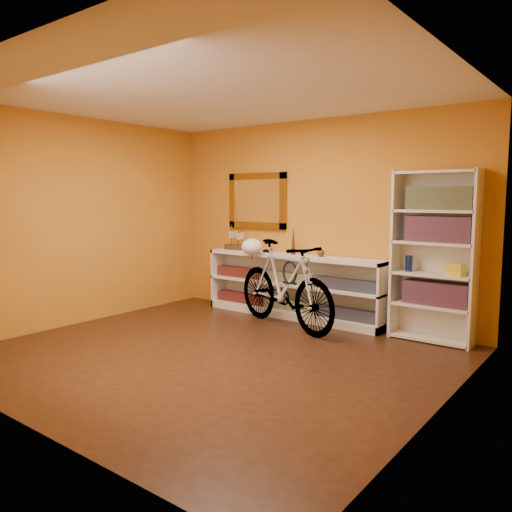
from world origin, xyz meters
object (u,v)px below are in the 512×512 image
Objects in this scene: bookcase at (434,257)px; bicycle at (284,284)px; helmet at (252,247)px; console_unit at (292,286)px.

bicycle is at bearing -162.27° from bookcase.
bookcase is at bearing -54.59° from bicycle.
bicycle is (-1.63, -0.52, -0.41)m from bookcase.
helmet is at bearing -172.36° from bookcase.
console_unit is 9.01× the size of helmet.
bicycle is at bearing -66.64° from console_unit.
helmet reaches higher than console_unit.
bicycle is (0.21, -0.50, 0.11)m from console_unit.
console_unit is 0.55m from bicycle.
console_unit is 0.75m from helmet.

